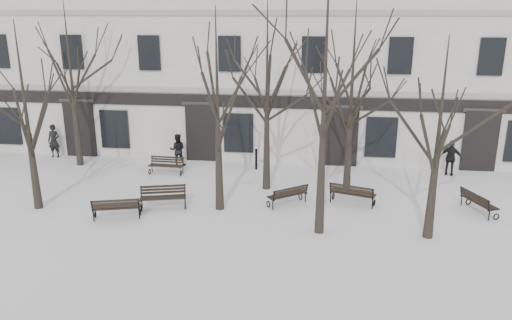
% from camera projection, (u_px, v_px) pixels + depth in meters
% --- Properties ---
extents(ground, '(100.00, 100.00, 0.00)m').
position_uv_depth(ground, '(248.00, 228.00, 17.73)').
color(ground, white).
rests_on(ground, ground).
extents(building, '(40.40, 10.20, 11.40)m').
position_uv_depth(building, '(280.00, 45.00, 28.43)').
color(building, silver).
rests_on(building, ground).
extents(tree_0, '(5.00, 5.00, 7.14)m').
position_uv_depth(tree_0, '(24.00, 95.00, 18.23)').
color(tree_0, black).
rests_on(tree_0, ground).
extents(tree_1, '(5.32, 5.32, 7.60)m').
position_uv_depth(tree_1, '(217.00, 87.00, 18.05)').
color(tree_1, black).
rests_on(tree_1, ground).
extents(tree_2, '(6.41, 6.41, 9.16)m').
position_uv_depth(tree_2, '(326.00, 66.00, 15.75)').
color(tree_2, black).
rests_on(tree_2, ground).
extents(tree_3, '(4.70, 4.70, 6.71)m').
position_uv_depth(tree_3, '(441.00, 117.00, 15.82)').
color(tree_3, black).
rests_on(tree_3, ground).
extents(tree_4, '(5.59, 5.59, 7.99)m').
position_uv_depth(tree_4, '(70.00, 64.00, 23.49)').
color(tree_4, black).
rests_on(tree_4, ground).
extents(tree_5, '(5.49, 5.49, 7.85)m').
position_uv_depth(tree_5, '(267.00, 75.00, 20.22)').
color(tree_5, black).
rests_on(tree_5, ground).
extents(tree_6, '(5.53, 5.53, 7.91)m').
position_uv_depth(tree_6, '(353.00, 74.00, 20.30)').
color(tree_6, black).
rests_on(tree_6, ground).
extents(bench_0, '(1.85, 1.06, 0.89)m').
position_uv_depth(bench_0, '(163.00, 196.00, 19.38)').
color(bench_0, black).
rests_on(bench_0, ground).
extents(bench_1, '(1.81, 1.06, 0.87)m').
position_uv_depth(bench_1, '(116.00, 207.00, 18.34)').
color(bench_1, black).
rests_on(bench_1, ground).
extents(bench_2, '(1.86, 1.15, 0.89)m').
position_uv_depth(bench_2, '(352.00, 193.00, 19.70)').
color(bench_2, black).
rests_on(bench_2, ground).
extents(bench_3, '(1.64, 0.65, 0.81)m').
position_uv_depth(bench_3, '(166.00, 165.00, 23.45)').
color(bench_3, black).
rests_on(bench_3, ground).
extents(bench_4, '(1.63, 1.46, 0.83)m').
position_uv_depth(bench_4, '(288.00, 195.00, 19.66)').
color(bench_4, black).
rests_on(bench_4, ground).
extents(bench_5, '(1.17, 1.72, 0.83)m').
position_uv_depth(bench_5, '(478.00, 202.00, 18.93)').
color(bench_5, black).
rests_on(bench_5, ground).
extents(bollard_a, '(0.13, 0.13, 1.04)m').
position_uv_depth(bollard_a, '(256.00, 158.00, 24.05)').
color(bollard_a, black).
rests_on(bollard_a, ground).
extents(bollard_b, '(0.16, 0.16, 1.21)m').
position_uv_depth(bollard_b, '(438.00, 165.00, 22.76)').
color(bollard_b, black).
rests_on(bollard_b, ground).
extents(pedestrian_a, '(0.64, 0.42, 1.75)m').
position_uv_depth(pedestrian_a, '(56.00, 157.00, 26.22)').
color(pedestrian_a, black).
rests_on(pedestrian_a, ground).
extents(pedestrian_b, '(0.91, 0.78, 1.61)m').
position_uv_depth(pedestrian_b, '(178.00, 165.00, 24.83)').
color(pedestrian_b, black).
rests_on(pedestrian_b, ground).
extents(pedestrian_c, '(1.07, 0.72, 1.68)m').
position_uv_depth(pedestrian_c, '(449.00, 175.00, 23.35)').
color(pedestrian_c, black).
rests_on(pedestrian_c, ground).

